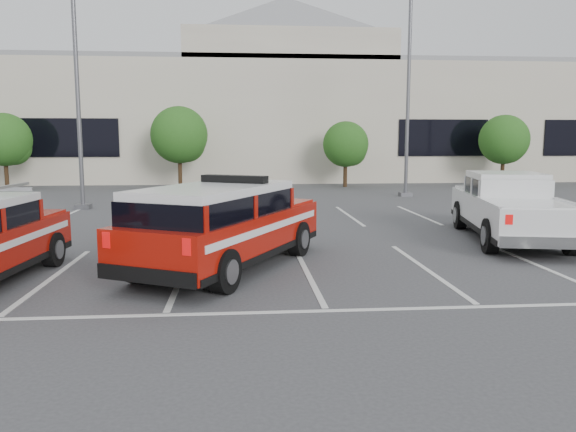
# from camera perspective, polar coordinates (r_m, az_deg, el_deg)

# --- Properties ---
(ground) EXTENTS (120.00, 120.00, 0.00)m
(ground) POSITION_cam_1_polar(r_m,az_deg,el_deg) (12.40, 1.91, -5.70)
(ground) COLOR #3D3D40
(ground) RESTS_ON ground
(stall_markings) EXTENTS (23.00, 15.00, 0.01)m
(stall_markings) POSITION_cam_1_polar(r_m,az_deg,el_deg) (16.79, 0.09, -2.11)
(stall_markings) COLOR silver
(stall_markings) RESTS_ON ground
(convention_building) EXTENTS (60.00, 16.99, 13.20)m
(convention_building) POSITION_cam_1_polar(r_m,az_deg,el_deg) (43.90, -2.83, 10.16)
(convention_building) COLOR beige
(convention_building) RESTS_ON ground
(tree_left) EXTENTS (3.07, 3.07, 4.42)m
(tree_left) POSITION_cam_1_polar(r_m,az_deg,el_deg) (36.59, -26.71, 6.78)
(tree_left) COLOR #3F2B19
(tree_left) RESTS_ON ground
(tree_mid_left) EXTENTS (3.37, 3.37, 4.85)m
(tree_mid_left) POSITION_cam_1_polar(r_m,az_deg,el_deg) (34.20, -10.83, 7.90)
(tree_mid_left) COLOR #3F2B19
(tree_mid_left) RESTS_ON ground
(tree_mid_right) EXTENTS (2.77, 2.77, 3.99)m
(tree_mid_right) POSITION_cam_1_polar(r_m,az_deg,el_deg) (34.64, 6.01, 7.10)
(tree_mid_right) COLOR #3F2B19
(tree_mid_right) RESTS_ON ground
(tree_right) EXTENTS (3.07, 3.07, 4.42)m
(tree_right) POSITION_cam_1_polar(r_m,az_deg,el_deg) (37.82, 21.18, 7.09)
(tree_right) COLOR #3F2B19
(tree_right) RESTS_ON ground
(light_pole_left) EXTENTS (0.90, 0.60, 10.24)m
(light_pole_left) POSITION_cam_1_polar(r_m,az_deg,el_deg) (24.96, -20.64, 12.57)
(light_pole_left) COLOR #59595E
(light_pole_left) RESTS_ON ground
(light_pole_mid) EXTENTS (0.90, 0.60, 10.24)m
(light_pole_mid) POSITION_cam_1_polar(r_m,az_deg,el_deg) (29.31, 12.12, 12.11)
(light_pole_mid) COLOR #59595E
(light_pole_mid) RESTS_ON ground
(fire_chief_suv) EXTENTS (4.65, 6.23, 2.08)m
(fire_chief_suv) POSITION_cam_1_polar(r_m,az_deg,el_deg) (12.59, -6.48, -1.59)
(fire_chief_suv) COLOR #9A1007
(fire_chief_suv) RESTS_ON ground
(white_pickup) EXTENTS (3.36, 6.58, 1.93)m
(white_pickup) POSITION_cam_1_polar(r_m,az_deg,el_deg) (17.37, 21.54, 0.22)
(white_pickup) COLOR silver
(white_pickup) RESTS_ON ground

